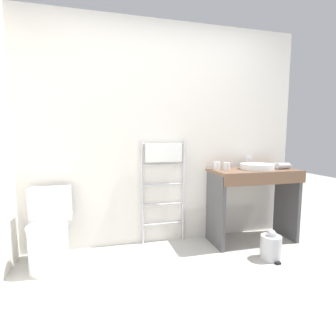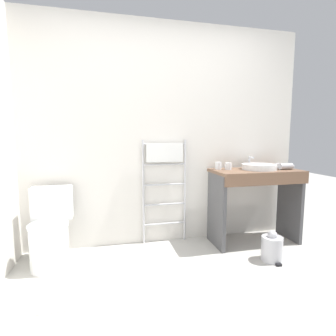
# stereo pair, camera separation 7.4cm
# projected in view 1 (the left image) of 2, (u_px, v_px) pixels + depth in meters

# --- Properties ---
(ground_plane) EXTENTS (12.00, 12.00, 0.00)m
(ground_plane) POSITION_uv_depth(u_px,v_px,m) (219.00, 331.00, 1.66)
(ground_plane) COLOR #B2AFA8
(wall_back) EXTENTS (3.29, 0.12, 2.48)m
(wall_back) POSITION_uv_depth(u_px,v_px,m) (161.00, 135.00, 3.01)
(wall_back) COLOR silver
(wall_back) RESTS_ON ground_plane
(toilet) EXTENTS (0.38, 0.49, 0.74)m
(toilet) POSITION_uv_depth(u_px,v_px,m) (49.00, 234.00, 2.45)
(toilet) COLOR white
(toilet) RESTS_ON ground_plane
(towel_radiator) EXTENTS (0.51, 0.06, 1.19)m
(towel_radiator) POSITION_uv_depth(u_px,v_px,m) (164.00, 168.00, 2.95)
(towel_radiator) COLOR silver
(towel_radiator) RESTS_ON ground_plane
(vanity_counter) EXTENTS (0.98, 0.50, 0.85)m
(vanity_counter) POSITION_uv_depth(u_px,v_px,m) (254.00, 193.00, 3.01)
(vanity_counter) COLOR brown
(vanity_counter) RESTS_ON ground_plane
(sink_basin) EXTENTS (0.39, 0.39, 0.06)m
(sink_basin) POSITION_uv_depth(u_px,v_px,m) (257.00, 166.00, 3.00)
(sink_basin) COLOR white
(sink_basin) RESTS_ON vanity_counter
(faucet) EXTENTS (0.02, 0.10, 0.14)m
(faucet) POSITION_uv_depth(u_px,v_px,m) (248.00, 160.00, 3.19)
(faucet) COLOR silver
(faucet) RESTS_ON vanity_counter
(cup_near_wall) EXTENTS (0.07, 0.07, 0.08)m
(cup_near_wall) POSITION_uv_depth(u_px,v_px,m) (217.00, 165.00, 3.01)
(cup_near_wall) COLOR white
(cup_near_wall) RESTS_ON vanity_counter
(cup_near_edge) EXTENTS (0.07, 0.07, 0.08)m
(cup_near_edge) POSITION_uv_depth(u_px,v_px,m) (227.00, 166.00, 2.99)
(cup_near_edge) COLOR white
(cup_near_edge) RESTS_ON vanity_counter
(hair_dryer) EXTENTS (0.20, 0.16, 0.07)m
(hair_dryer) POSITION_uv_depth(u_px,v_px,m) (283.00, 166.00, 3.03)
(hair_dryer) COLOR #B7B7BC
(hair_dryer) RESTS_ON vanity_counter
(trash_bin) EXTENTS (0.20, 0.24, 0.31)m
(trash_bin) POSITION_uv_depth(u_px,v_px,m) (271.00, 246.00, 2.62)
(trash_bin) COLOR #B7B7BC
(trash_bin) RESTS_ON ground_plane
(bath_mat) EXTENTS (0.56, 0.36, 0.01)m
(bath_mat) POSITION_uv_depth(u_px,v_px,m) (48.00, 301.00, 1.95)
(bath_mat) COLOR silver
(bath_mat) RESTS_ON ground_plane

